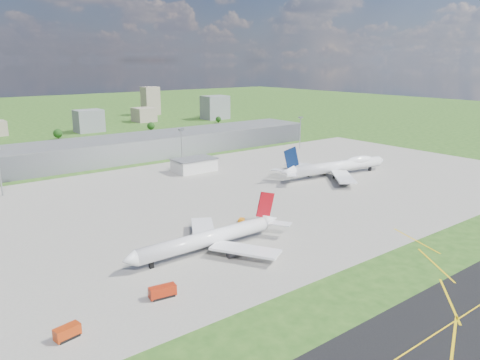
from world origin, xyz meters
TOP-DOWN VIEW (x-y plane):
  - ground at (0.00, 150.00)m, footprint 1400.00×1400.00m
  - apron at (10.00, 40.00)m, footprint 360.00×190.00m
  - terminal at (0.00, 165.00)m, footprint 300.00×42.00m
  - ops_building at (10.00, 100.00)m, footprint 26.00×16.00m
  - mast_center at (10.00, 115.00)m, footprint 3.50×2.00m
  - mast_east at (120.00, 115.00)m, footprint 3.50×2.00m
  - airliner_red_twin at (-54.95, -13.61)m, footprint 68.20×53.34m
  - airliner_blue_quad at (73.83, 35.84)m, footprint 80.80×62.76m
  - fire_truck at (-86.54, -34.03)m, footprint 8.51×4.24m
  - crash_tender at (-116.28, -38.12)m, footprint 6.99×3.97m
  - tug_yellow at (-26.74, 3.91)m, footprint 4.32×4.04m
  - van_white_near at (58.00, 45.87)m, footprint 2.74×5.30m
  - van_white_far at (100.67, 54.82)m, footprint 5.49×4.59m
  - bldg_c at (20.00, 310.00)m, footprint 26.00×20.00m
  - bldg_ce at (100.00, 350.00)m, footprint 22.00×24.00m
  - bldg_e at (180.00, 320.00)m, footprint 30.00×22.00m
  - bldg_tall_e at (140.00, 410.00)m, footprint 20.00×18.00m
  - tree_c at (-20.00, 280.00)m, footprint 8.10×8.10m
  - tree_e at (70.00, 275.00)m, footprint 7.65×7.65m
  - tree_far_e at (160.00, 285.00)m, footprint 6.30×6.30m

SIDE VIEW (x-z plane):
  - ground at x=0.00m, z-range 0.00..0.00m
  - apron at x=10.00m, z-range 0.00..0.08m
  - tug_yellow at x=-26.74m, z-range 0.03..1.90m
  - van_white_far at x=100.67m, z-range 0.01..2.58m
  - van_white_near at x=58.00m, z-range 0.01..2.62m
  - crash_tender at x=-116.28m, z-range 0.00..3.42m
  - fire_truck at x=-86.54m, z-range -0.01..3.60m
  - ops_building at x=10.00m, z-range 0.00..8.00m
  - tree_far_e at x=160.00m, z-range 0.68..8.38m
  - airliner_red_twin at x=-54.95m, z-range -4.39..14.38m
  - tree_e at x=70.00m, z-range 0.84..10.19m
  - tree_c at x=-20.00m, z-range 0.89..10.79m
  - airliner_blue_quad at x=73.83m, z-range -4.70..16.45m
  - terminal at x=0.00m, z-range 0.00..15.00m
  - bldg_ce at x=100.00m, z-range 0.00..16.00m
  - bldg_c at x=20.00m, z-range 0.00..22.00m
  - bldg_e at x=180.00m, z-range 0.00..28.00m
  - mast_center at x=10.00m, z-range 4.76..30.66m
  - mast_east at x=120.00m, z-range 4.76..30.66m
  - bldg_tall_e at x=140.00m, z-range 0.00..36.00m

